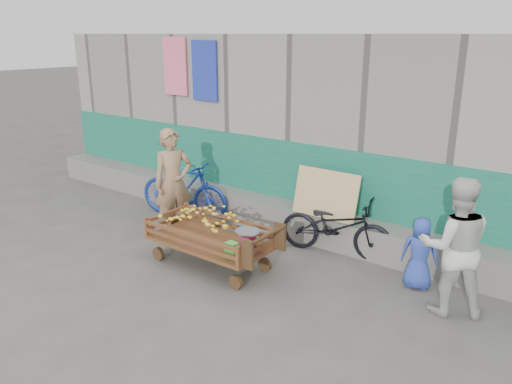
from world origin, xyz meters
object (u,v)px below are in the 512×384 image
Objects in this scene: banana_cart at (208,229)px; woman at (454,247)px; bicycle_dark at (336,226)px; child at (420,253)px; bicycle_blue at (184,189)px; bench at (194,220)px; vendor_man at (173,182)px.

banana_cart is 1.15× the size of woman.
banana_cart is 1.81m from bicycle_dark.
child is at bearing 23.73° from banana_cart.
child is at bearing -102.36° from bicycle_blue.
bench is at bearing 93.02° from bicycle_dark.
woman is (2.95, 0.75, 0.27)m from banana_cart.
woman reaches higher than bicycle_blue.
bicycle_dark is at bearing -46.56° from vendor_man.
child is 0.55× the size of bicycle_blue.
banana_cart is at bearing 126.72° from bicycle_dark.
vendor_man reaches higher than bicycle_blue.
woman is at bearing 14.22° from banana_cart.
child is (2.48, 1.09, -0.07)m from banana_cart.
bicycle_blue is at bearing 144.18° from banana_cart.
child is (3.66, 0.55, -0.38)m from vendor_man.
bench is at bearing -27.86° from woman.
bicycle_blue is at bearing 58.34° from vendor_man.
vendor_man is at bearing 97.28° from bicycle_dark.
bicycle_blue is (-0.39, 0.60, -0.33)m from vendor_man.
vendor_man is (-0.18, -0.24, 0.65)m from bench.
bench is 0.64× the size of woman.
bicycle_dark is (2.22, 0.56, 0.24)m from bench.
bicycle_dark is 0.97× the size of bicycle_blue.
banana_cart reaches higher than bench.
bicycle_blue reaches higher than banana_cart.
bicycle_dark reaches higher than banana_cart.
vendor_man reaches higher than woman.
bench is 0.61× the size of vendor_man.
banana_cart is 1.09× the size of bicycle_blue.
vendor_man is (-1.18, 0.54, 0.31)m from banana_cart.
vendor_man is 4.14m from woman.
banana_cart is at bearing -37.68° from bench.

